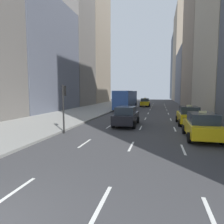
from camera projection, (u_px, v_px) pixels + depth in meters
The scene contains 10 objects.
sidewalk_left at pixel (88, 111), 31.89m from camera, with size 8.00×66.00×0.15m, color gray.
lane_markings at pixel (147, 116), 25.82m from camera, with size 5.72×56.00×0.01m.
building_row_left at pixel (58, 20), 35.76m from camera, with size 6.00×59.00×36.38m.
building_row_right at pixel (197, 40), 44.86m from camera, with size 6.00×96.44×35.83m.
taxi_lead at pixel (201, 126), 12.95m from camera, with size 2.02×4.40×1.87m.
taxi_second at pixel (145, 102), 42.17m from camera, with size 2.02×4.40×1.87m.
taxi_third at pixel (188, 115), 18.76m from camera, with size 2.02×4.40×1.87m.
sedan_black_near at pixel (126, 116), 18.18m from camera, with size 2.02×4.90×1.76m.
city_bus at pixel (126, 99), 35.29m from camera, with size 2.80×11.61×3.25m.
traffic_light_pole at pixel (64, 101), 14.67m from camera, with size 0.24×0.42×3.60m.
Camera 1 is at (4.08, -3.00, 3.07)m, focal length 32.00 mm.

